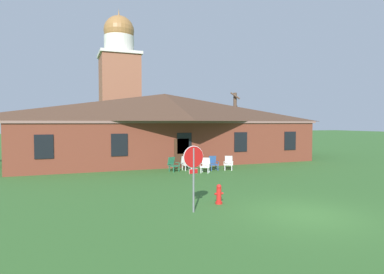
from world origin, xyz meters
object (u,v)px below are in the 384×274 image
object	(u,v)px
stop_sign	(193,165)
fire_hydrant	(219,194)
lawn_chair_by_porch	(173,164)
lawn_chair_middle	(213,163)
lawn_chair_left_end	(206,165)
lawn_chair_near_door	(186,163)
lawn_chair_right_end	(229,163)

from	to	relation	value
stop_sign	fire_hydrant	distance (m)	2.06
lawn_chair_by_porch	lawn_chair_middle	world-z (taller)	same
stop_sign	fire_hydrant	bearing A→B (deg)	28.90
lawn_chair_left_end	fire_hydrant	bearing A→B (deg)	-109.55
stop_sign	lawn_chair_near_door	size ratio (longest dim) A/B	2.52
lawn_chair_near_door	fire_hydrant	distance (m)	9.30
lawn_chair_middle	lawn_chair_right_end	distance (m)	1.06
lawn_chair_right_end	fire_hydrant	bearing A→B (deg)	-119.67
lawn_chair_middle	lawn_chair_right_end	size ratio (longest dim) A/B	1.00
lawn_chair_by_porch	lawn_chair_right_end	world-z (taller)	same
lawn_chair_left_end	fire_hydrant	distance (m)	8.15
lawn_chair_by_porch	fire_hydrant	world-z (taller)	lawn_chair_by_porch
lawn_chair_left_end	stop_sign	bearing A→B (deg)	-115.95
lawn_chair_by_porch	fire_hydrant	xyz separation A→B (m)	(-0.87, -8.83, -0.12)
lawn_chair_middle	fire_hydrant	world-z (taller)	lawn_chair_middle
stop_sign	fire_hydrant	size ratio (longest dim) A/B	3.05
lawn_chair_near_door	lawn_chair_right_end	world-z (taller)	same
stop_sign	lawn_chair_near_door	world-z (taller)	stop_sign
lawn_chair_middle	fire_hydrant	distance (m)	9.26
lawn_chair_near_door	lawn_chair_middle	size ratio (longest dim) A/B	1.00
lawn_chair_near_door	lawn_chair_left_end	world-z (taller)	same
lawn_chair_left_end	lawn_chair_middle	xyz separation A→B (m)	(0.92, 0.83, 0.00)
lawn_chair_left_end	fire_hydrant	size ratio (longest dim) A/B	1.21
lawn_chair_left_end	lawn_chair_middle	bearing A→B (deg)	42.19
stop_sign	lawn_chair_near_door	bearing A→B (deg)	71.64
lawn_chair_near_door	lawn_chair_middle	world-z (taller)	same
lawn_chair_middle	lawn_chair_right_end	world-z (taller)	same
stop_sign	lawn_chair_near_door	xyz separation A→B (m)	(3.27, 9.87, -1.20)
fire_hydrant	lawn_chair_by_porch	bearing A→B (deg)	84.39
fire_hydrant	lawn_chair_right_end	bearing A→B (deg)	60.33
stop_sign	lawn_chair_left_end	size ratio (longest dim) A/B	2.52
lawn_chair_near_door	fire_hydrant	size ratio (longest dim) A/B	1.21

